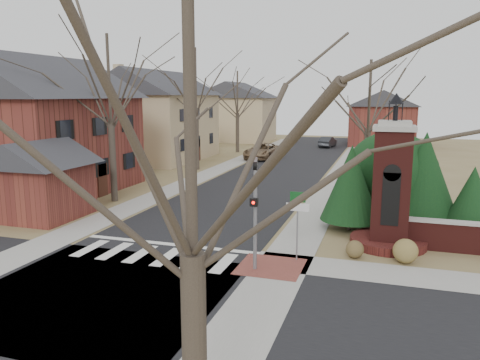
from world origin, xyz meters
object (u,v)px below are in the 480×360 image
at_px(traffic_signal_pole, 255,202).
at_px(pickup_truck, 262,151).
at_px(sign_post, 297,212).
at_px(distant_car, 328,142).
at_px(brick_gate_monument, 391,197).

distance_m(traffic_signal_pole, pickup_truck, 30.92).
xyz_separation_m(sign_post, distant_car, (-3.99, 41.36, -1.29)).
relative_size(traffic_signal_pole, sign_post, 1.64).
bearing_deg(sign_post, traffic_signal_pole, -132.43).
bearing_deg(pickup_truck, traffic_signal_pole, -72.36).
distance_m(pickup_truck, distant_car, 13.82).
relative_size(sign_post, pickup_truck, 0.48).
height_order(brick_gate_monument, distant_car, brick_gate_monument).
bearing_deg(traffic_signal_pole, pickup_truck, 104.44).
xyz_separation_m(pickup_truck, distant_car, (5.00, 12.88, -0.13)).
relative_size(sign_post, distant_car, 0.69).
distance_m(brick_gate_monument, pickup_truck, 28.37).
relative_size(traffic_signal_pole, brick_gate_monument, 0.69).
distance_m(brick_gate_monument, distant_car, 39.09).
bearing_deg(brick_gate_monument, distant_car, 100.92).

